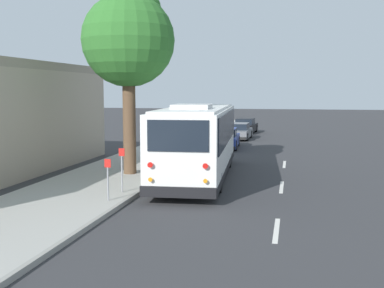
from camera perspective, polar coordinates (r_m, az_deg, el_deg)
ground_plane at (r=20.47m, az=0.87°, el=-4.31°), size 160.00×160.00×0.00m
sidewalk_slab at (r=21.52m, az=-9.32°, el=-3.66°), size 80.00×4.37×0.15m
curb_strip at (r=20.82m, az=-3.51°, el=-3.93°), size 80.00×0.14×0.15m
shuttle_bus at (r=20.74m, az=0.72°, el=0.70°), size 10.73×3.43×3.25m
parked_sedan_blue at (r=31.87m, az=3.93°, el=0.63°), size 4.70×1.93×1.32m
parked_sedan_gray at (r=37.88m, az=5.55°, el=1.48°), size 4.35×1.90×1.26m
parked_sedan_black at (r=43.31m, az=6.34°, el=2.11°), size 4.42×1.97×1.31m
street_tree at (r=21.36m, az=-7.49°, el=12.66°), size 4.00×4.00×8.38m
sign_post_near at (r=16.19m, az=-9.94°, el=-4.12°), size 0.06×0.22×1.39m
sign_post_far at (r=17.41m, az=-8.30°, el=-3.03°), size 0.06×0.22×1.59m
fire_hydrant at (r=29.75m, az=0.26°, el=0.12°), size 0.22×0.22×0.81m
lane_stripe_behind at (r=13.51m, az=9.97°, el=-10.01°), size 2.40×0.14×0.01m
lane_stripe_mid at (r=19.34m, az=10.58°, el=-5.03°), size 2.40×0.14×0.01m
lane_stripe_ahead at (r=25.25m, az=10.89°, el=-2.38°), size 2.40×0.14×0.01m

